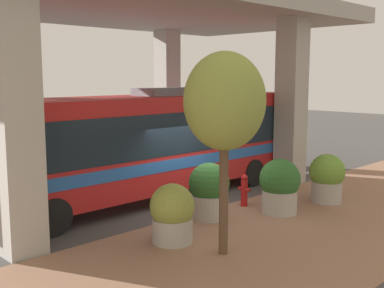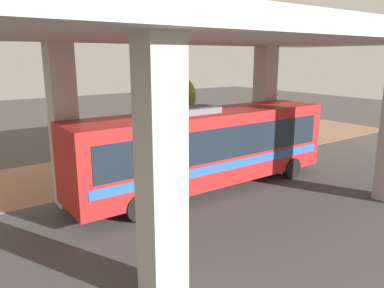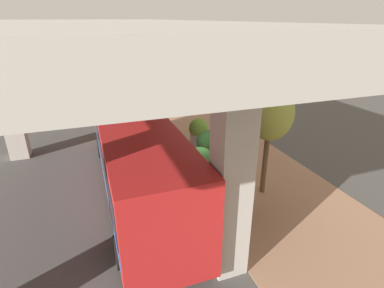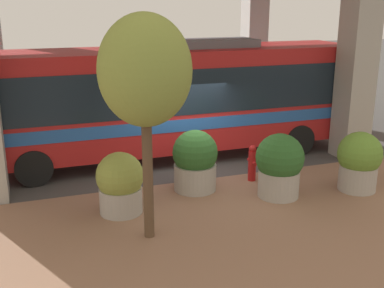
% 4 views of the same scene
% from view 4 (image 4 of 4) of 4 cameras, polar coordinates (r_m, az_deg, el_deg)
% --- Properties ---
extents(ground_plane, '(80.00, 80.00, 0.00)m').
position_cam_4_polar(ground_plane, '(13.31, 0.62, -4.36)').
color(ground_plane, '#474442').
rests_on(ground_plane, ground).
extents(sidewalk_strip, '(6.00, 40.00, 0.02)m').
position_cam_4_polar(sidewalk_strip, '(10.77, 6.15, -9.70)').
color(sidewalk_strip, '#936B51').
rests_on(sidewalk_strip, ground).
extents(bus, '(2.64, 11.96, 3.64)m').
position_cam_4_polar(bus, '(14.84, -2.49, 5.76)').
color(bus, '#B21E1E').
rests_on(bus, ground).
extents(fire_hydrant, '(0.44, 0.21, 1.03)m').
position_cam_4_polar(fire_hydrant, '(13.22, 7.14, -2.26)').
color(fire_hydrant, '#B21919').
rests_on(fire_hydrant, ground).
extents(planter_front, '(1.21, 1.21, 1.65)m').
position_cam_4_polar(planter_front, '(12.17, 10.33, -2.51)').
color(planter_front, '#ADA89E').
rests_on(planter_front, ground).
extents(planter_middle, '(1.10, 1.10, 1.48)m').
position_cam_4_polar(planter_middle, '(11.21, -8.51, -4.66)').
color(planter_middle, '#ADA89E').
rests_on(planter_middle, ground).
extents(planter_back, '(1.14, 1.14, 1.57)m').
position_cam_4_polar(planter_back, '(13.11, 19.19, -1.93)').
color(planter_back, '#ADA89E').
rests_on(planter_back, ground).
extents(planter_extra, '(1.17, 1.17, 1.62)m').
position_cam_4_polar(planter_extra, '(12.41, 0.37, -2.04)').
color(planter_extra, '#ADA89E').
rests_on(planter_extra, ground).
extents(street_tree_near, '(1.81, 1.81, 4.59)m').
position_cam_4_polar(street_tree_near, '(9.27, -5.60, 8.45)').
color(street_tree_near, brown).
rests_on(street_tree_near, ground).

